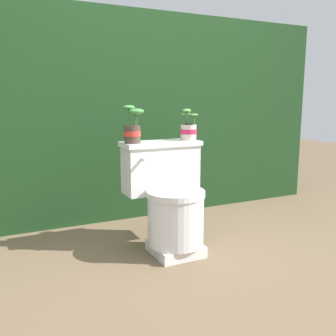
# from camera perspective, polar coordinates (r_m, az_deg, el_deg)

# --- Properties ---
(ground_plane) EXTENTS (12.00, 12.00, 0.00)m
(ground_plane) POSITION_cam_1_polar(r_m,az_deg,el_deg) (2.39, 1.54, -13.31)
(ground_plane) COLOR brown
(hedge_backdrop) EXTENTS (3.62, 0.80, 1.64)m
(hedge_backdrop) POSITION_cam_1_polar(r_m,az_deg,el_deg) (3.35, -8.30, 7.93)
(hedge_backdrop) COLOR #193819
(hedge_backdrop) RESTS_ON ground
(toilet) EXTENTS (0.52, 0.51, 0.69)m
(toilet) POSITION_cam_1_polar(r_m,az_deg,el_deg) (2.39, 0.22, -4.62)
(toilet) COLOR silver
(toilet) RESTS_ON ground
(potted_plant_left) EXTENTS (0.13, 0.10, 0.24)m
(potted_plant_left) POSITION_cam_1_polar(r_m,az_deg,el_deg) (2.34, -5.39, 6.13)
(potted_plant_left) COLOR #47382D
(potted_plant_left) RESTS_ON toilet
(potted_plant_midleft) EXTENTS (0.11, 0.11, 0.21)m
(potted_plant_midleft) POSITION_cam_1_polar(r_m,az_deg,el_deg) (2.52, 3.13, 5.86)
(potted_plant_midleft) COLOR beige
(potted_plant_midleft) RESTS_ON toilet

